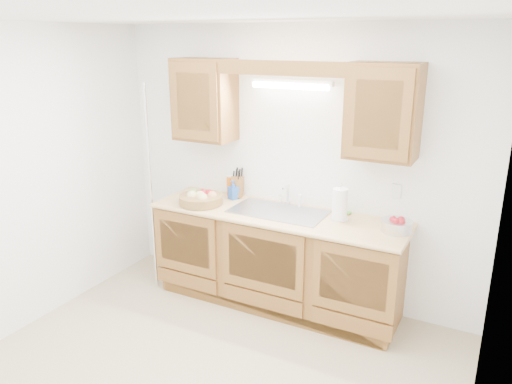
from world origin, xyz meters
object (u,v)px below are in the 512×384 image
Objects in this scene: knife_block at (237,186)px; apple_bowl at (397,225)px; fruit_basket at (201,198)px; paper_towel at (340,205)px.

knife_block is 1.04× the size of apple_bowl.
paper_towel is at bearing 8.75° from fruit_basket.
paper_towel reaches higher than fruit_basket.
apple_bowl is at bearing -6.01° from paper_towel.
knife_block is at bearing 172.00° from paper_towel.
apple_bowl is (1.76, 0.14, -0.00)m from fruit_basket.
paper_towel is 0.50m from apple_bowl.
fruit_basket is at bearing -175.34° from apple_bowl.
knife_block is 1.09m from paper_towel.
paper_towel reaches higher than apple_bowl.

